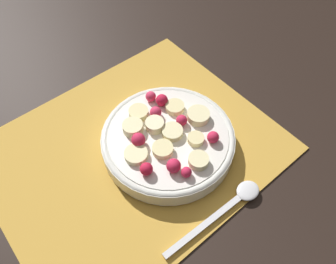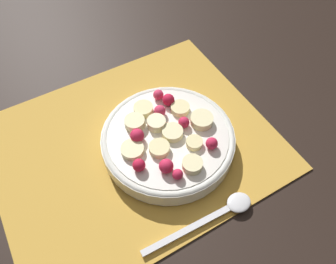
% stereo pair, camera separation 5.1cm
% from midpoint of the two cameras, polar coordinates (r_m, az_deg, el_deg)
% --- Properties ---
extents(ground_plane, '(3.00, 3.00, 0.00)m').
position_cam_midpoint_polar(ground_plane, '(0.55, -8.58, -3.23)').
color(ground_plane, black).
extents(placemat, '(0.45, 0.37, 0.01)m').
position_cam_midpoint_polar(placemat, '(0.55, -8.62, -3.06)').
color(placemat, gold).
rests_on(placemat, ground_plane).
extents(fruit_bowl, '(0.21, 0.21, 0.05)m').
position_cam_midpoint_polar(fruit_bowl, '(0.52, -2.82, -1.36)').
color(fruit_bowl, silver).
rests_on(fruit_bowl, placemat).
extents(spoon, '(0.18, 0.03, 0.01)m').
position_cam_midpoint_polar(spoon, '(0.49, 8.12, -12.42)').
color(spoon, silver).
rests_on(spoon, placemat).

